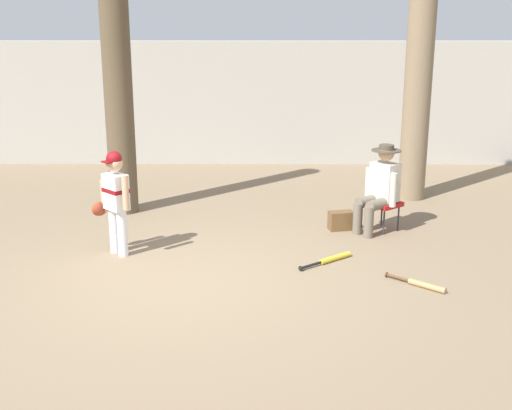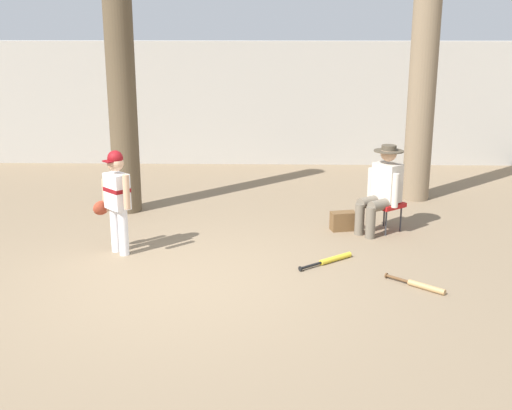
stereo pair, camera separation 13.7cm
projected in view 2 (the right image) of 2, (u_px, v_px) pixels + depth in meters
ground_plane at (177, 283)px, 7.28m from camera, size 60.00×60.00×0.00m
concrete_back_wall at (220, 103)px, 13.14m from camera, size 18.00×0.36×2.43m
tree_near_player at (121, 71)px, 9.48m from camera, size 0.56×0.56×4.73m
tree_behind_spectator at (422, 87)px, 10.23m from camera, size 0.57×0.57×4.14m
young_ballplayer at (116, 195)px, 8.02m from camera, size 0.57×0.45×1.31m
folding_stool at (386, 205)px, 8.99m from camera, size 0.56×0.56×0.41m
seated_spectator at (382, 187)px, 8.86m from camera, size 0.65×0.61×1.20m
handbag_beside_stool at (343, 221)px, 9.08m from camera, size 0.37×0.25×0.26m
bat_yellow_trainer at (332, 260)px, 7.89m from camera, size 0.68×0.56×0.07m
bat_wood_tan at (422, 286)px, 7.11m from camera, size 0.59×0.53×0.07m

